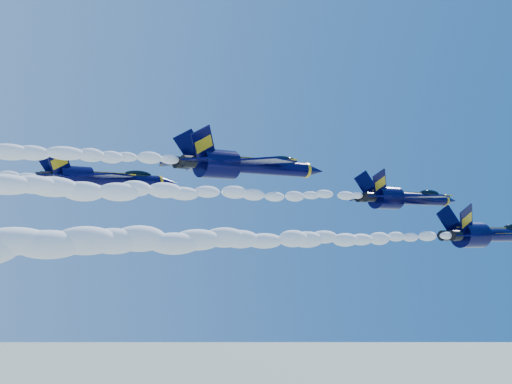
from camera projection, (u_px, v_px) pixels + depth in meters
jet_lead at (490, 234)px, 76.44m from camera, size 17.11×14.04×6.36m
smoke_trail_jet_lead at (251, 239)px, 56.75m from camera, size 49.88×2.32×2.09m
jet_second at (405, 198)px, 77.11m from camera, size 15.57×12.77×5.78m
smoke_trail_jet_second at (148, 191)px, 57.82m from camera, size 49.88×2.11×1.90m
jet_third at (247, 165)px, 74.35m from camera, size 19.17×15.73×7.12m
jet_fourth at (103, 178)px, 74.46m from camera, size 15.90×13.05×5.91m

